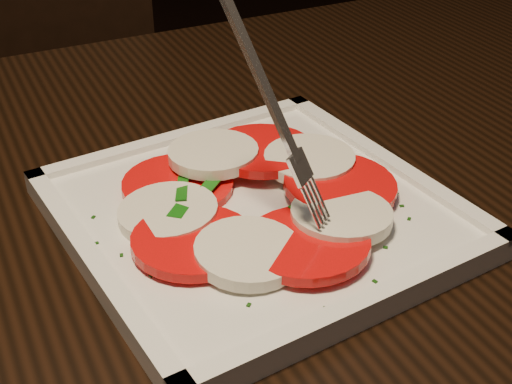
# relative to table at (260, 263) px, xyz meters

# --- Properties ---
(table) EXTENTS (1.27, 0.91, 0.75)m
(table) POSITION_rel_table_xyz_m (0.00, 0.00, 0.00)
(table) COLOR black
(table) RESTS_ON ground
(chair) EXTENTS (0.55, 0.55, 0.93)m
(chair) POSITION_rel_table_xyz_m (-0.04, 0.67, -0.12)
(chair) COLOR black
(chair) RESTS_ON ground
(plate) EXTENTS (0.30, 0.30, 0.01)m
(plate) POSITION_rel_table_xyz_m (-0.04, -0.06, 0.11)
(plate) COLOR white
(plate) RESTS_ON table
(caprese_salad) EXTENTS (0.26, 0.25, 0.02)m
(caprese_salad) POSITION_rel_table_xyz_m (-0.04, -0.06, 0.12)
(caprese_salad) COLOR #E9050A
(caprese_salad) RESTS_ON plate
(fork) EXTENTS (0.08, 0.10, 0.17)m
(fork) POSITION_rel_table_xyz_m (-0.05, -0.08, 0.22)
(fork) COLOR white
(fork) RESTS_ON caprese_salad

